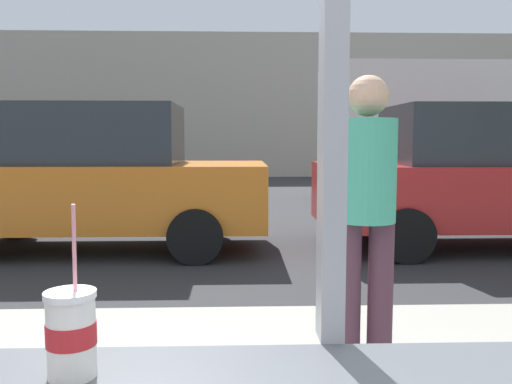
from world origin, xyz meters
The scene contains 7 objects.
ground_plane centered at (0.00, 8.00, 0.00)m, with size 60.00×60.00×0.00m, color #2D2D30.
building_facade_far centered at (0.00, 19.76, 2.68)m, with size 28.00×1.20×5.35m, color #A89E8E.
soda_cup_right centered at (-0.50, -0.10, 1.09)m, with size 0.09×0.09×0.31m.
parked_car_orange centered at (-2.06, 5.87, 0.93)m, with size 4.40×1.88×1.86m.
parked_car_red centered at (3.12, 5.87, 0.93)m, with size 4.56×1.94×1.86m.
box_truck centered at (4.87, 10.98, 1.64)m, with size 6.57×2.44×3.04m.
pedestrian centered at (0.50, 1.85, 1.07)m, with size 0.32×0.32×1.63m.
Camera 1 is at (-0.20, -1.03, 1.43)m, focal length 37.68 mm.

